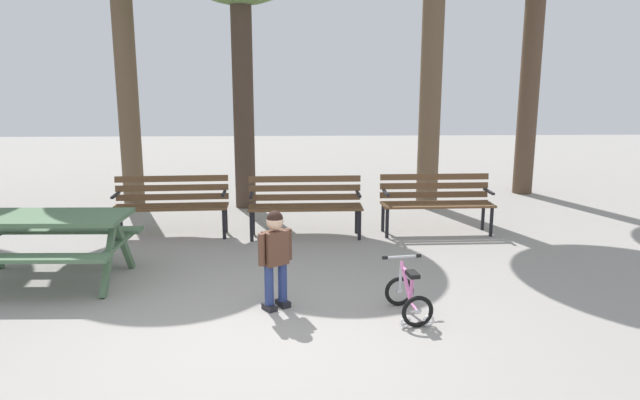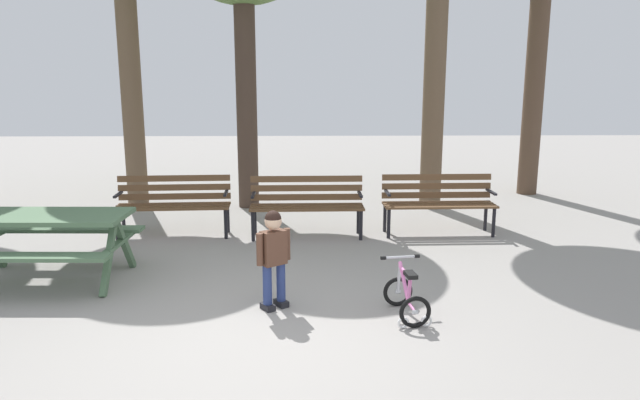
{
  "view_description": "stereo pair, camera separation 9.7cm",
  "coord_description": "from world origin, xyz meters",
  "px_view_note": "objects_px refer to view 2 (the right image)",
  "views": [
    {
      "loc": [
        0.4,
        -4.72,
        2.22
      ],
      "look_at": [
        0.63,
        1.78,
        0.85
      ],
      "focal_mm": 32.5,
      "sensor_mm": 36.0,
      "label": 1
    },
    {
      "loc": [
        0.5,
        -4.72,
        2.22
      ],
      "look_at": [
        0.63,
        1.78,
        0.85
      ],
      "focal_mm": 32.5,
      "sensor_mm": 36.0,
      "label": 2
    }
  ],
  "objects_px": {
    "picnic_table": "(44,230)",
    "kids_bicycle": "(406,297)",
    "park_bench_far_left": "(174,200)",
    "child_standing": "(274,252)",
    "park_bench_right": "(438,199)",
    "park_bench_left": "(307,201)"
  },
  "relations": [
    {
      "from": "park_bench_right",
      "to": "child_standing",
      "type": "relative_size",
      "value": 1.63
    },
    {
      "from": "park_bench_left",
      "to": "child_standing",
      "type": "xyz_separation_m",
      "value": [
        -0.32,
        -2.66,
        0.06
      ]
    },
    {
      "from": "park_bench_left",
      "to": "kids_bicycle",
      "type": "distance_m",
      "value": 3.07
    },
    {
      "from": "park_bench_far_left",
      "to": "park_bench_right",
      "type": "distance_m",
      "value": 3.8
    },
    {
      "from": "park_bench_right",
      "to": "child_standing",
      "type": "height_order",
      "value": "child_standing"
    },
    {
      "from": "park_bench_left",
      "to": "kids_bicycle",
      "type": "relative_size",
      "value": 2.68
    },
    {
      "from": "park_bench_far_left",
      "to": "kids_bicycle",
      "type": "height_order",
      "value": "park_bench_far_left"
    },
    {
      "from": "child_standing",
      "to": "picnic_table",
      "type": "bearing_deg",
      "value": 162.0
    },
    {
      "from": "child_standing",
      "to": "kids_bicycle",
      "type": "distance_m",
      "value": 1.34
    },
    {
      "from": "picnic_table",
      "to": "child_standing",
      "type": "relative_size",
      "value": 1.86
    },
    {
      "from": "picnic_table",
      "to": "kids_bicycle",
      "type": "relative_size",
      "value": 3.06
    },
    {
      "from": "park_bench_left",
      "to": "kids_bicycle",
      "type": "xyz_separation_m",
      "value": [
        0.94,
        -2.9,
        -0.31
      ]
    },
    {
      "from": "picnic_table",
      "to": "park_bench_far_left",
      "type": "bearing_deg",
      "value": 63.06
    },
    {
      "from": "park_bench_far_left",
      "to": "park_bench_right",
      "type": "height_order",
      "value": "same"
    },
    {
      "from": "child_standing",
      "to": "park_bench_left",
      "type": "bearing_deg",
      "value": 83.22
    },
    {
      "from": "picnic_table",
      "to": "park_bench_right",
      "type": "relative_size",
      "value": 1.14
    },
    {
      "from": "park_bench_left",
      "to": "child_standing",
      "type": "height_order",
      "value": "child_standing"
    },
    {
      "from": "park_bench_far_left",
      "to": "child_standing",
      "type": "distance_m",
      "value": 3.18
    },
    {
      "from": "park_bench_far_left",
      "to": "kids_bicycle",
      "type": "distance_m",
      "value": 4.14
    },
    {
      "from": "park_bench_right",
      "to": "kids_bicycle",
      "type": "xyz_separation_m",
      "value": [
        -0.95,
        -3.02,
        -0.31
      ]
    },
    {
      "from": "picnic_table",
      "to": "kids_bicycle",
      "type": "height_order",
      "value": "picnic_table"
    },
    {
      "from": "child_standing",
      "to": "kids_bicycle",
      "type": "height_order",
      "value": "child_standing"
    }
  ]
}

